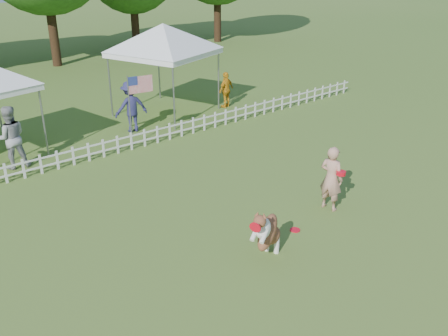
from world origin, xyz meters
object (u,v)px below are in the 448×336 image
at_px(handler, 331,178).
at_px(canopy_tent_right, 165,70).
at_px(spectator_c, 226,90).
at_px(dog, 268,232).
at_px(spectator_b, 131,107).
at_px(spectator_a, 10,137).
at_px(frisbee_on_turf, 295,230).
at_px(flag_pole, 130,112).

height_order(handler, canopy_tent_right, canopy_tent_right).
height_order(handler, spectator_c, handler).
bearing_deg(canopy_tent_right, dog, -131.59).
xyz_separation_m(handler, spectator_b, (-0.89, 8.31, 0.08)).
distance_m(spectator_a, spectator_b, 4.43).
relative_size(frisbee_on_turf, canopy_tent_right, 0.07).
relative_size(dog, flag_pole, 0.54).
bearing_deg(frisbee_on_turf, spectator_c, 59.59).
bearing_deg(canopy_tent_right, flag_pole, -160.51).
xyz_separation_m(handler, dog, (-2.76, -0.61, -0.20)).
bearing_deg(dog, canopy_tent_right, 43.74).
height_order(frisbee_on_turf, spectator_a, spectator_a).
bearing_deg(spectator_a, frisbee_on_turf, 125.76).
bearing_deg(frisbee_on_turf, flag_pole, 91.38).
xyz_separation_m(dog, canopy_tent_right, (4.09, 10.05, 1.07)).
bearing_deg(dog, spectator_c, 30.73).
xyz_separation_m(dog, flag_pole, (1.12, 7.65, 0.54)).
bearing_deg(canopy_tent_right, spectator_c, -41.70).
bearing_deg(flag_pole, frisbee_on_turf, -80.48).
distance_m(dog, spectator_a, 8.70).
distance_m(spectator_a, spectator_c, 8.96).
bearing_deg(spectator_c, flag_pole, 1.16).
relative_size(dog, spectator_b, 0.70).
height_order(handler, spectator_a, spectator_a).
distance_m(frisbee_on_turf, spectator_c, 10.12).
height_order(flag_pole, spectator_c, flag_pole).
relative_size(canopy_tent_right, spectator_a, 1.78).
height_order(canopy_tent_right, flag_pole, canopy_tent_right).
height_order(handler, flag_pole, flag_pole).
bearing_deg(frisbee_on_turf, dog, -163.13).
xyz_separation_m(dog, spectator_b, (1.87, 8.92, 0.28)).
height_order(handler, spectator_b, spectator_b).
distance_m(dog, spectator_c, 11.13).
distance_m(spectator_b, spectator_c, 4.54).
relative_size(flag_pole, spectator_c, 1.61).
bearing_deg(handler, canopy_tent_right, -17.81).
bearing_deg(frisbee_on_turf, spectator_b, 86.16).
height_order(dog, spectator_b, spectator_b).
xyz_separation_m(canopy_tent_right, spectator_a, (-6.60, -1.72, -0.75)).
height_order(spectator_b, spectator_c, spectator_b).
bearing_deg(spectator_b, spectator_c, -168.65).
relative_size(handler, dog, 1.31).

